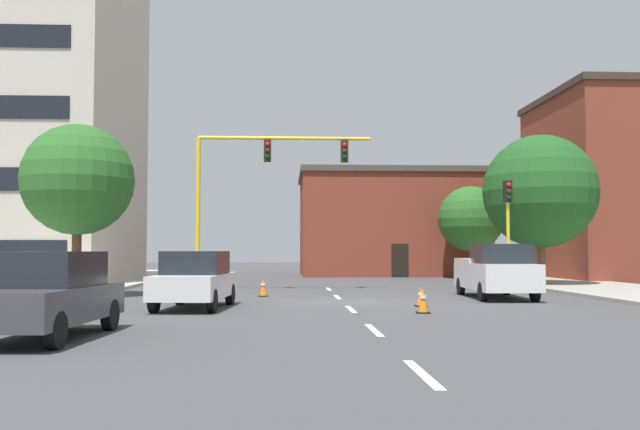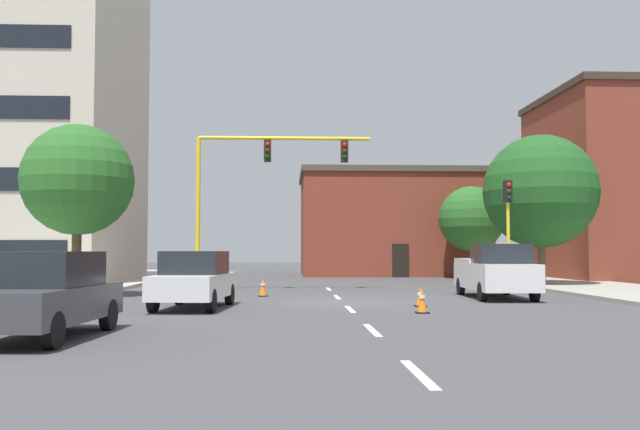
% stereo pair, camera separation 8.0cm
% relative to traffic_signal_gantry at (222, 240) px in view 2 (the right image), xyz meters
% --- Properties ---
extents(ground_plane, '(160.00, 160.00, 0.00)m').
position_rel_traffic_signal_gantry_xyz_m(ground_plane, '(4.76, -6.97, -2.21)').
color(ground_plane, '#424244').
extents(sidewalk_left, '(6.00, 56.00, 0.14)m').
position_rel_traffic_signal_gantry_xyz_m(sidewalk_left, '(-7.38, 1.03, -2.14)').
color(sidewalk_left, '#B2ADA3').
rests_on(sidewalk_left, ground_plane).
extents(sidewalk_right, '(6.00, 56.00, 0.14)m').
position_rel_traffic_signal_gantry_xyz_m(sidewalk_right, '(16.90, 1.03, -2.14)').
color(sidewalk_right, '#9E998E').
rests_on(sidewalk_right, ground_plane).
extents(lane_stripe_seg_0, '(0.16, 2.40, 0.01)m').
position_rel_traffic_signal_gantry_xyz_m(lane_stripe_seg_0, '(4.76, -20.97, -2.21)').
color(lane_stripe_seg_0, silver).
rests_on(lane_stripe_seg_0, ground_plane).
extents(lane_stripe_seg_1, '(0.16, 2.40, 0.01)m').
position_rel_traffic_signal_gantry_xyz_m(lane_stripe_seg_1, '(4.76, -15.47, -2.21)').
color(lane_stripe_seg_1, silver).
rests_on(lane_stripe_seg_1, ground_plane).
extents(lane_stripe_seg_2, '(0.16, 2.40, 0.01)m').
position_rel_traffic_signal_gantry_xyz_m(lane_stripe_seg_2, '(4.76, -9.97, -2.21)').
color(lane_stripe_seg_2, silver).
rests_on(lane_stripe_seg_2, ground_plane).
extents(lane_stripe_seg_3, '(0.16, 2.40, 0.01)m').
position_rel_traffic_signal_gantry_xyz_m(lane_stripe_seg_3, '(4.76, -4.47, -2.21)').
color(lane_stripe_seg_3, silver).
rests_on(lane_stripe_seg_3, ground_plane).
extents(lane_stripe_seg_4, '(0.16, 2.40, 0.01)m').
position_rel_traffic_signal_gantry_xyz_m(lane_stripe_seg_4, '(4.76, 1.03, -2.21)').
color(lane_stripe_seg_4, silver).
rests_on(lane_stripe_seg_4, ground_plane).
extents(building_tall_left, '(12.76, 13.44, 24.06)m').
position_rel_traffic_signal_gantry_xyz_m(building_tall_left, '(-12.46, 8.75, 9.83)').
color(building_tall_left, beige).
rests_on(building_tall_left, ground_plane).
extents(building_brick_center, '(13.01, 10.19, 7.39)m').
position_rel_traffic_signal_gantry_xyz_m(building_brick_center, '(10.29, 19.70, 1.50)').
color(building_brick_center, brown).
rests_on(building_brick_center, ground_plane).
extents(traffic_signal_gantry, '(8.51, 1.20, 6.83)m').
position_rel_traffic_signal_gantry_xyz_m(traffic_signal_gantry, '(0.00, 0.00, 0.00)').
color(traffic_signal_gantry, yellow).
rests_on(traffic_signal_gantry, ground_plane).
extents(traffic_light_pole_right, '(0.32, 0.47, 4.80)m').
position_rel_traffic_signal_gantry_xyz_m(traffic_light_pole_right, '(12.45, -1.06, 1.32)').
color(traffic_light_pole_right, yellow).
rests_on(traffic_light_pole_right, ground_plane).
extents(tree_right_mid, '(5.55, 5.55, 7.43)m').
position_rel_traffic_signal_gantry_xyz_m(tree_right_mid, '(15.25, 2.66, 2.43)').
color(tree_right_mid, brown).
rests_on(tree_right_mid, ground_plane).
extents(tree_right_far, '(4.12, 4.12, 5.82)m').
position_rel_traffic_signal_gantry_xyz_m(tree_right_far, '(14.46, 12.62, 1.54)').
color(tree_right_far, '#4C3823').
rests_on(tree_right_far, ground_plane).
extents(tree_left_near, '(4.23, 4.23, 6.57)m').
position_rel_traffic_signal_gantry_xyz_m(tree_left_near, '(-5.11, -4.02, 2.23)').
color(tree_left_near, '#4C3823').
rests_on(tree_left_near, ground_plane).
extents(pickup_truck_white, '(2.23, 5.48, 1.99)m').
position_rel_traffic_signal_gantry_xyz_m(pickup_truck_white, '(10.57, -5.33, -1.24)').
color(pickup_truck_white, white).
rests_on(pickup_truck_white, ground_plane).
extents(sedan_white_near_left, '(2.24, 4.65, 1.74)m').
position_rel_traffic_signal_gantry_xyz_m(sedan_white_near_left, '(0.05, -9.40, -1.32)').
color(sedan_white_near_left, white).
rests_on(sedan_white_near_left, ground_plane).
extents(sedan_dark_gray_mid_left, '(2.15, 4.62, 1.74)m').
position_rel_traffic_signal_gantry_xyz_m(sedan_dark_gray_mid_left, '(-1.99, -16.64, -1.32)').
color(sedan_dark_gray_mid_left, '#3D3D42').
rests_on(sedan_dark_gray_mid_left, ground_plane).
extents(traffic_cone_roadside_a, '(0.36, 0.36, 0.72)m').
position_rel_traffic_signal_gantry_xyz_m(traffic_cone_roadside_a, '(1.95, -3.99, -1.86)').
color(traffic_cone_roadside_a, black).
rests_on(traffic_cone_roadside_a, ground_plane).
extents(traffic_cone_roadside_b, '(0.36, 0.36, 0.71)m').
position_rel_traffic_signal_gantry_xyz_m(traffic_cone_roadside_b, '(6.66, -11.41, -1.86)').
color(traffic_cone_roadside_b, black).
rests_on(traffic_cone_roadside_b, ground_plane).
extents(traffic_cone_roadside_c, '(0.36, 0.36, 0.61)m').
position_rel_traffic_signal_gantry_xyz_m(traffic_cone_roadside_c, '(7.06, -9.04, -1.91)').
color(traffic_cone_roadside_c, black).
rests_on(traffic_cone_roadside_c, ground_plane).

